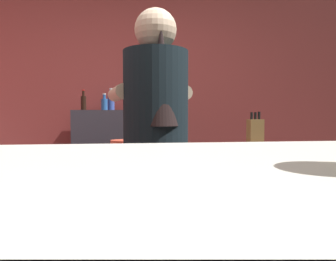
% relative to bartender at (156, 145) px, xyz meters
% --- Properties ---
extents(wall_back, '(5.20, 0.10, 2.70)m').
position_rel_bartender_xyz_m(wall_back, '(-0.13, 1.90, 0.37)').
color(wall_back, maroon).
rests_on(wall_back, ground).
extents(prep_counter, '(2.10, 0.60, 0.90)m').
position_rel_bartender_xyz_m(prep_counter, '(0.22, 0.46, -0.52)').
color(prep_counter, brown).
rests_on(prep_counter, ground).
extents(back_shelf, '(0.88, 0.36, 1.19)m').
position_rel_bartender_xyz_m(back_shelf, '(-0.25, 1.62, -0.38)').
color(back_shelf, '#34313A').
rests_on(back_shelf, ground).
extents(bartender, '(0.47, 0.54, 1.69)m').
position_rel_bartender_xyz_m(bartender, '(0.00, 0.00, 0.00)').
color(bartender, '#2C2C37').
rests_on(bartender, ground).
extents(knife_block, '(0.10, 0.08, 0.26)m').
position_rel_bartender_xyz_m(knife_block, '(0.76, 0.48, 0.03)').
color(knife_block, olive).
rests_on(knife_block, prep_counter).
extents(mixing_bowl, '(0.20, 0.20, 0.06)m').
position_rel_bartender_xyz_m(mixing_bowl, '(-0.16, 0.56, -0.04)').
color(mixing_bowl, '#C44934').
rests_on(mixing_bowl, prep_counter).
extents(chefs_knife, '(0.24, 0.08, 0.01)m').
position_rel_bartender_xyz_m(chefs_knife, '(0.28, 0.41, -0.07)').
color(chefs_knife, silver).
rests_on(chefs_knife, prep_counter).
extents(bottle_hot_sauce, '(0.06, 0.06, 0.17)m').
position_rel_bartender_xyz_m(bottle_hot_sauce, '(0.07, 1.63, 0.28)').
color(bottle_hot_sauce, red).
rests_on(bottle_hot_sauce, back_shelf).
extents(bottle_vinegar, '(0.07, 0.07, 0.17)m').
position_rel_bartender_xyz_m(bottle_vinegar, '(-0.38, 1.62, 0.28)').
color(bottle_vinegar, '#295A9F').
rests_on(bottle_vinegar, back_shelf).
extents(bottle_olive_oil, '(0.07, 0.07, 0.23)m').
position_rel_bartender_xyz_m(bottle_olive_oil, '(-0.31, 1.70, 0.30)').
color(bottle_olive_oil, '#3B519F').
rests_on(bottle_olive_oil, back_shelf).
extents(bottle_soy, '(0.05, 0.05, 0.21)m').
position_rel_bartender_xyz_m(bottle_soy, '(-0.59, 1.63, 0.29)').
color(bottle_soy, black).
rests_on(bottle_soy, back_shelf).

